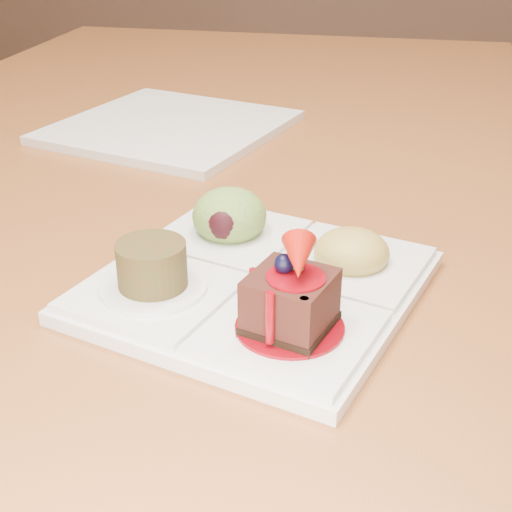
# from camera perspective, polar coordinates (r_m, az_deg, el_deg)

# --- Properties ---
(dining_table) EXTENTS (1.00, 1.80, 0.75)m
(dining_table) POSITION_cam_1_polar(r_m,az_deg,el_deg) (0.91, -7.26, 2.98)
(dining_table) COLOR #9A5328
(dining_table) RESTS_ON ground
(sampler_plate) EXTENTS (0.31, 0.31, 0.10)m
(sampler_plate) POSITION_cam_1_polar(r_m,az_deg,el_deg) (0.60, 0.03, -1.11)
(sampler_plate) COLOR silver
(sampler_plate) RESTS_ON dining_table
(second_plate) EXTENTS (0.35, 0.35, 0.01)m
(second_plate) POSITION_cam_1_polar(r_m,az_deg,el_deg) (1.02, -6.89, 10.20)
(second_plate) COLOR silver
(second_plate) RESTS_ON dining_table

